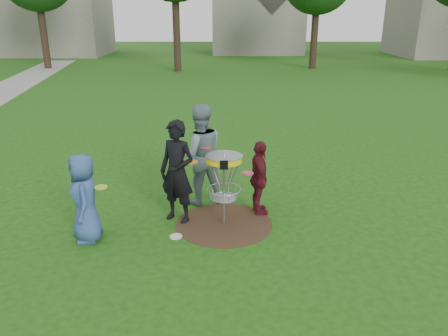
{
  "coord_description": "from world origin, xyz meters",
  "views": [
    {
      "loc": [
        0.0,
        -7.27,
        3.74
      ],
      "look_at": [
        0.0,
        0.3,
        1.0
      ],
      "focal_mm": 35.0,
      "sensor_mm": 36.0,
      "label": 1
    }
  ],
  "objects_px": {
    "player_blue": "(85,198)",
    "player_maroon": "(259,178)",
    "disc_golf_basket": "(224,173)",
    "player_black": "(177,172)",
    "player_grey": "(200,155)"
  },
  "relations": [
    {
      "from": "player_blue",
      "to": "player_maroon",
      "type": "xyz_separation_m",
      "value": [
        3.01,
        1.05,
        -0.04
      ]
    },
    {
      "from": "player_blue",
      "to": "disc_golf_basket",
      "type": "xyz_separation_m",
      "value": [
        2.34,
        0.57,
        0.25
      ]
    },
    {
      "from": "player_black",
      "to": "disc_golf_basket",
      "type": "bearing_deg",
      "value": 16.26
    },
    {
      "from": "player_blue",
      "to": "player_grey",
      "type": "bearing_deg",
      "value": 113.38
    },
    {
      "from": "player_grey",
      "to": "player_maroon",
      "type": "relative_size",
      "value": 1.41
    },
    {
      "from": "player_black",
      "to": "player_maroon",
      "type": "bearing_deg",
      "value": 39.31
    },
    {
      "from": "player_grey",
      "to": "player_black",
      "type": "bearing_deg",
      "value": 50.56
    },
    {
      "from": "player_blue",
      "to": "disc_golf_basket",
      "type": "distance_m",
      "value": 2.42
    },
    {
      "from": "player_blue",
      "to": "disc_golf_basket",
      "type": "relative_size",
      "value": 1.12
    },
    {
      "from": "player_black",
      "to": "player_grey",
      "type": "bearing_deg",
      "value": 94.22
    },
    {
      "from": "player_grey",
      "to": "player_blue",
      "type": "bearing_deg",
      "value": 25.26
    },
    {
      "from": "player_grey",
      "to": "disc_golf_basket",
      "type": "height_order",
      "value": "player_grey"
    },
    {
      "from": "player_blue",
      "to": "player_maroon",
      "type": "distance_m",
      "value": 3.19
    },
    {
      "from": "player_black",
      "to": "disc_golf_basket",
      "type": "height_order",
      "value": "player_black"
    },
    {
      "from": "player_grey",
      "to": "disc_golf_basket",
      "type": "xyz_separation_m",
      "value": [
        0.48,
        -1.01,
        -0.01
      ]
    }
  ]
}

